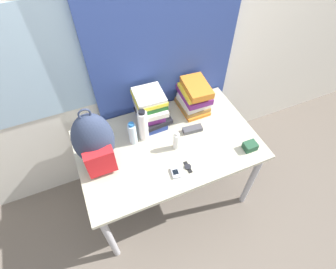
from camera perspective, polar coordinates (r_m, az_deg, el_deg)
The scene contains 14 objects.
ground_plane at distance 2.43m, azimuth 4.00°, elevation -20.07°, with size 12.00×12.00×0.00m, color #665B51.
wall_back at distance 1.95m, azimuth -6.10°, elevation 17.99°, with size 6.00×0.06×2.50m.
curtain_blue at distance 1.95m, azimuth -0.60°, elevation 18.32°, with size 1.12×0.04×2.50m.
desk at distance 2.00m, azimuth 0.00°, elevation -3.36°, with size 1.32×0.82×0.75m.
backpack at distance 1.73m, azimuth -15.74°, elevation -1.62°, with size 0.27×0.25×0.50m.
book_stack_left at distance 1.98m, azimuth -3.76°, elevation 5.73°, with size 0.25×0.29×0.28m.
book_stack_center at distance 2.11m, azimuth 5.69°, elevation 8.16°, with size 0.22×0.30×0.25m.
water_bottle at distance 1.89m, azimuth -7.71°, elevation 0.24°, with size 0.06×0.06×0.20m.
sports_bottle at distance 1.88m, azimuth -5.43°, elevation 1.98°, with size 0.07×0.07×0.28m.
sunscreen_bottle at distance 1.86m, azimuth 1.86°, elevation -1.38°, with size 0.05×0.05×0.16m.
cell_phone at distance 1.78m, azimuth 1.63°, elevation -8.31°, with size 0.06×0.09×0.02m.
sunglasses_case at distance 2.01m, azimuth 5.34°, elevation 1.13°, with size 0.15×0.07×0.04m.
camera_pouch at distance 1.98m, azimuth 17.44°, elevation -2.45°, with size 0.09×0.08×0.06m.
wristwatch at distance 1.82m, azimuth 4.35°, elevation -7.05°, with size 0.04×0.10×0.01m.
Camera 1 is at (-0.46, -0.69, 2.28)m, focal length 28.00 mm.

